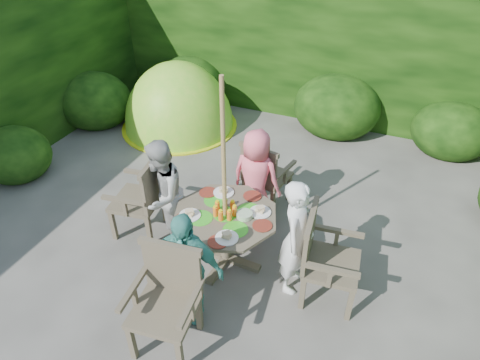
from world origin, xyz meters
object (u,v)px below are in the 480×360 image
at_px(parasol_pole, 224,181).
at_px(garden_chair_front, 167,298).
at_px(garden_chair_back, 264,174).
at_px(garden_chair_left, 143,196).
at_px(dome_tent, 180,126).
at_px(child_back, 256,178).
at_px(child_right, 297,238).
at_px(child_left, 162,195).
at_px(child_front, 185,268).
at_px(garden_chair_right, 324,257).
at_px(patio_table, 226,222).

distance_m(parasol_pole, garden_chair_front, 1.23).
bearing_deg(garden_chair_back, garden_chair_left, 53.76).
relative_size(parasol_pole, dome_tent, 0.97).
xyz_separation_m(parasol_pole, dome_tent, (-2.08, 2.58, -1.10)).
bearing_deg(child_back, child_right, 136.15).
xyz_separation_m(garden_chair_left, dome_tent, (-0.99, 2.51, -0.53)).
distance_m(child_left, dome_tent, 2.92).
relative_size(child_right, child_left, 0.99).
xyz_separation_m(child_left, child_front, (0.76, -0.84, -0.03)).
distance_m(garden_chair_left, garden_chair_front, 1.55).
height_order(garden_chair_back, garden_chair_front, garden_chair_front).
relative_size(garden_chair_right, child_right, 0.76).
relative_size(child_back, dome_tent, 0.55).
bearing_deg(garden_chair_back, garden_chair_front, 98.71).
relative_size(garden_chair_back, dome_tent, 0.41).
bearing_deg(child_back, dome_tent, -36.19).
distance_m(patio_table, child_back, 0.80).
xyz_separation_m(child_right, dome_tent, (-2.88, 2.61, -0.66)).
xyz_separation_m(garden_chair_left, child_left, (0.29, -0.03, 0.13)).
bearing_deg(garden_chair_front, child_left, 116.54).
distance_m(garden_chair_back, child_front, 1.90).
height_order(patio_table, garden_chair_back, garden_chair_back).
distance_m(patio_table, child_left, 0.81).
bearing_deg(child_right, garden_chair_right, -94.36).
bearing_deg(child_back, garden_chair_left, 36.73).
xyz_separation_m(patio_table, child_right, (0.80, -0.04, 0.09)).
xyz_separation_m(garden_chair_front, dome_tent, (-2.02, 3.67, -0.53)).
bearing_deg(child_left, garden_chair_right, 73.04).
height_order(child_front, dome_tent, child_front).
distance_m(garden_chair_front, child_left, 1.35).
xyz_separation_m(parasol_pole, child_right, (0.80, -0.04, -0.44)).
distance_m(child_back, child_front, 1.60).
relative_size(garden_chair_right, dome_tent, 0.44).
bearing_deg(dome_tent, garden_chair_front, -60.47).
relative_size(garden_chair_front, dome_tent, 0.43).
relative_size(patio_table, child_left, 0.91).
xyz_separation_m(child_front, dome_tent, (-2.04, 3.37, -0.63)).
distance_m(child_left, child_back, 1.13).
height_order(garden_chair_front, dome_tent, dome_tent).
relative_size(child_back, child_front, 1.00).
bearing_deg(garden_chair_back, garden_chair_right, 143.57).
height_order(parasol_pole, dome_tent, parasol_pole).
height_order(garden_chair_front, child_back, child_back).
distance_m(parasol_pole, child_right, 0.91).
relative_size(parasol_pole, garden_chair_right, 2.21).
bearing_deg(garden_chair_front, patio_table, 79.89).
distance_m(garden_chair_front, child_right, 1.37).
bearing_deg(child_right, child_back, 43.25).
height_order(parasol_pole, child_front, parasol_pole).
distance_m(patio_table, child_right, 0.80).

